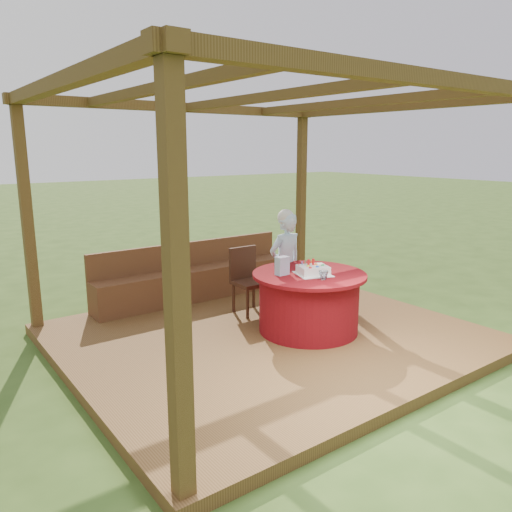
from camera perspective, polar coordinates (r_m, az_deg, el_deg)
The scene contains 10 objects.
ground at distance 5.98m, azimuth 1.44°, elevation -9.82°, with size 60.00×60.00×0.00m, color #2E4A18.
deck at distance 5.96m, azimuth 1.44°, elevation -9.29°, with size 4.50×4.00×0.12m, color brown.
pergola at distance 5.54m, azimuth 1.58°, elevation 13.91°, with size 4.50×4.00×2.72m.
bench at distance 7.22m, azimuth -6.92°, elevation -2.76°, with size 3.00×0.42×0.80m.
table at distance 5.91m, azimuth 6.04°, elevation -5.21°, with size 1.32×1.32×0.71m.
chair at distance 6.54m, azimuth -0.99°, elevation -2.42°, with size 0.41×0.41×0.86m.
elderly_woman at distance 6.39m, azimuth 3.36°, elevation -0.74°, with size 0.49×0.33×1.38m.
birthday_cake at distance 5.75m, azimuth 6.55°, elevation -1.59°, with size 0.48×0.48×0.17m.
gift_bag at distance 5.69m, azimuth 3.00°, elevation -1.13°, with size 0.15×0.10×0.21m, color #C17DAD.
drinking_glass at distance 5.55m, azimuth 7.72°, elevation -2.18°, with size 0.11×0.11×0.10m, color white.
Camera 1 is at (-3.39, -4.37, 2.26)m, focal length 35.00 mm.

